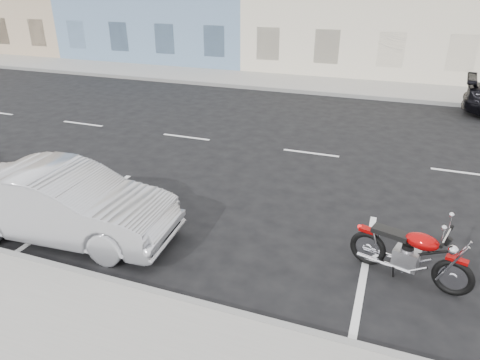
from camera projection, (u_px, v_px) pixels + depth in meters
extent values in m
plane|color=black|center=(383.00, 162.00, 11.65)|extent=(120.00, 120.00, 0.00)
cube|color=gray|center=(287.00, 82.00, 20.60)|extent=(80.00, 3.40, 0.15)
cube|color=gray|center=(51.00, 267.00, 7.25)|extent=(80.00, 0.12, 0.16)
cube|color=gray|center=(277.00, 90.00, 19.15)|extent=(80.00, 0.12, 0.16)
torus|color=black|center=(409.00, 263.00, 6.97)|extent=(0.63, 0.27, 0.63)
cube|color=#9A0506|center=(411.00, 244.00, 6.85)|extent=(0.31, 0.22, 0.06)
cube|color=gray|center=(452.00, 275.00, 6.61)|extent=(0.46, 0.38, 0.32)
ellipsoid|color=#9A0506|center=(471.00, 258.00, 6.34)|extent=(0.59, 0.45, 0.25)
cube|color=black|center=(436.00, 248.00, 6.61)|extent=(0.63, 0.39, 0.08)
cylinder|color=silver|center=(427.00, 279.00, 6.74)|extent=(0.88, 0.32, 0.08)
cylinder|color=silver|center=(431.00, 271.00, 6.93)|extent=(0.88, 0.32, 0.08)
cylinder|color=black|center=(469.00, 271.00, 6.43)|extent=(0.74, 0.25, 0.46)
imported|color=#AFB1B7|center=(65.00, 203.00, 8.02)|extent=(4.34, 1.80, 1.40)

